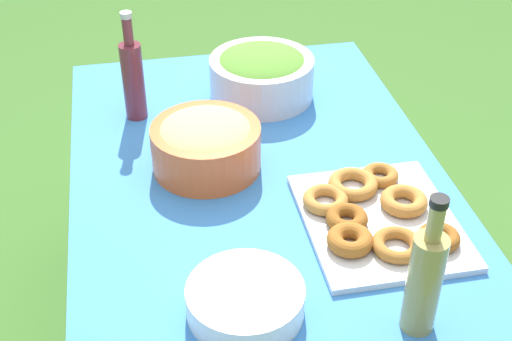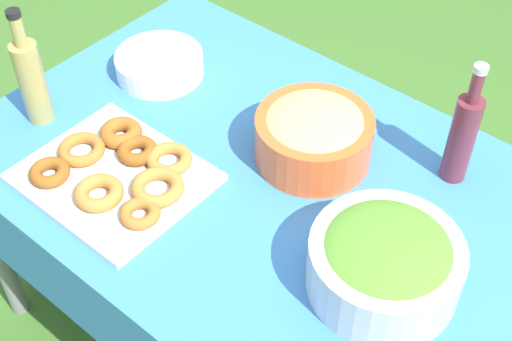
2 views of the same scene
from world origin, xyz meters
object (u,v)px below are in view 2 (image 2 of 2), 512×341
plate_stack (160,65)px  salad_bowl (385,262)px  wine_bottle (462,136)px  olive_oil_bottle (31,79)px  pasta_bowl (314,134)px  donut_platter (118,172)px

plate_stack → salad_bowl: bearing=-13.6°
plate_stack → wine_bottle: size_ratio=0.75×
olive_oil_bottle → wine_bottle: 1.00m
pasta_bowl → wine_bottle: 0.32m
pasta_bowl → plate_stack: (-0.50, -0.01, -0.04)m
olive_oil_bottle → pasta_bowl: bearing=28.2°
salad_bowl → wine_bottle: (-0.04, 0.36, 0.05)m
wine_bottle → olive_oil_bottle: bearing=-151.4°
salad_bowl → pasta_bowl: bearing=147.6°
olive_oil_bottle → donut_platter: bearing=-4.0°
donut_platter → wine_bottle: 0.77m
plate_stack → wine_bottle: wine_bottle is taller
pasta_bowl → plate_stack: 0.50m
donut_platter → olive_oil_bottle: size_ratio=1.30×
plate_stack → olive_oil_bottle: bearing=-107.4°
donut_platter → olive_oil_bottle: bearing=176.0°
plate_stack → donut_platter: bearing=-58.3°
plate_stack → wine_bottle: (0.78, 0.16, 0.09)m
donut_platter → salad_bowl: bearing=12.4°
salad_bowl → olive_oil_bottle: olive_oil_bottle is taller
pasta_bowl → donut_platter: pasta_bowl is taller
salad_bowl → olive_oil_bottle: size_ratio=0.97×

